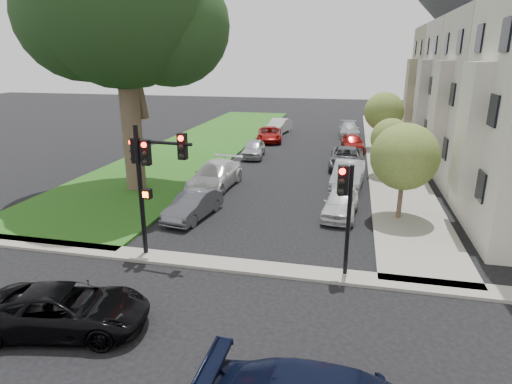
% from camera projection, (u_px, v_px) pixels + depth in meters
% --- Properties ---
extents(ground, '(140.00, 140.00, 0.00)m').
position_uv_depth(ground, '(222.00, 295.00, 13.96)').
color(ground, black).
rests_on(ground, ground).
extents(grass_strip, '(8.00, 44.00, 0.12)m').
position_uv_depth(grass_strip, '(205.00, 143.00, 38.15)').
color(grass_strip, '#245E18').
rests_on(grass_strip, ground).
extents(sidewalk_right, '(3.50, 44.00, 0.12)m').
position_uv_depth(sidewalk_right, '(388.00, 152.00, 34.83)').
color(sidewalk_right, gray).
rests_on(sidewalk_right, ground).
extents(sidewalk_cross, '(60.00, 1.00, 0.12)m').
position_uv_depth(sidewalk_cross, '(238.00, 266.00, 15.80)').
color(sidewalk_cross, gray).
rests_on(sidewalk_cross, ground).
extents(house_c, '(7.70, 7.55, 15.97)m').
position_uv_depth(house_c, '(481.00, 64.00, 30.62)').
color(house_c, '#9F9F9F').
rests_on(house_c, ground).
extents(house_d, '(7.70, 7.55, 15.97)m').
position_uv_depth(house_d, '(458.00, 63.00, 37.59)').
color(house_d, tan).
rests_on(house_d, ground).
extents(small_tree_a, '(3.08, 3.08, 4.62)m').
position_uv_depth(small_tree_a, '(405.00, 157.00, 19.52)').
color(small_tree_a, brown).
rests_on(small_tree_a, ground).
extents(small_tree_b, '(2.53, 2.53, 3.79)m').
position_uv_depth(small_tree_b, '(391.00, 138.00, 26.93)').
color(small_tree_b, brown).
rests_on(small_tree_b, ground).
extents(small_tree_c, '(3.17, 3.17, 4.76)m').
position_uv_depth(small_tree_c, '(384.00, 112.00, 34.83)').
color(small_tree_c, brown).
rests_on(small_tree_c, ground).
extents(traffic_signal_main, '(2.50, 0.65, 5.10)m').
position_uv_depth(traffic_signal_main, '(149.00, 169.00, 15.69)').
color(traffic_signal_main, black).
rests_on(traffic_signal_main, ground).
extents(traffic_signal_secondary, '(0.55, 0.44, 4.06)m').
position_uv_depth(traffic_signal_secondary, '(346.00, 200.00, 14.35)').
color(traffic_signal_secondary, black).
rests_on(traffic_signal_secondary, ground).
extents(car_cross_near, '(4.97, 3.02, 1.29)m').
position_uv_depth(car_cross_near, '(65.00, 309.00, 12.05)').
color(car_cross_near, black).
rests_on(car_cross_near, ground).
extents(car_parked_0, '(1.84, 3.97, 1.31)m').
position_uv_depth(car_parked_0, '(341.00, 203.00, 20.76)').
color(car_parked_0, silver).
rests_on(car_parked_0, ground).
extents(car_parked_1, '(2.01, 4.78, 1.54)m').
position_uv_depth(car_parked_1, '(348.00, 175.00, 25.22)').
color(car_parked_1, '#999BA0').
rests_on(car_parked_1, ground).
extents(car_parked_2, '(2.29, 4.96, 1.38)m').
position_uv_depth(car_parked_2, '(347.00, 158.00, 29.88)').
color(car_parked_2, '#3F4247').
rests_on(car_parked_2, ground).
extents(car_parked_3, '(2.13, 4.27, 1.40)m').
position_uv_depth(car_parked_3, '(353.00, 143.00, 35.15)').
color(car_parked_3, maroon).
rests_on(car_parked_3, ground).
extents(car_parked_4, '(2.13, 4.72, 1.34)m').
position_uv_depth(car_parked_4, '(349.00, 129.00, 41.65)').
color(car_parked_4, '#999BA0').
rests_on(car_parked_4, ground).
extents(car_parked_5, '(1.93, 4.05, 1.28)m').
position_uv_depth(car_parked_5, '(193.00, 205.00, 20.50)').
color(car_parked_5, '#3F4247').
rests_on(car_parked_5, ground).
extents(car_parked_6, '(2.44, 5.35, 1.52)m').
position_uv_depth(car_parked_6, '(215.00, 175.00, 25.24)').
color(car_parked_6, silver).
rests_on(car_parked_6, ground).
extents(car_parked_7, '(1.97, 4.04, 1.33)m').
position_uv_depth(car_parked_7, '(254.00, 149.00, 33.03)').
color(car_parked_7, '#999BA0').
rests_on(car_parked_7, ground).
extents(car_parked_8, '(2.95, 4.97, 1.30)m').
position_uv_depth(car_parked_8, '(269.00, 134.00, 39.19)').
color(car_parked_8, maroon).
rests_on(car_parked_8, ground).
extents(car_parked_9, '(2.19, 4.57, 1.45)m').
position_uv_depth(car_parked_9, '(279.00, 126.00, 43.32)').
color(car_parked_9, silver).
rests_on(car_parked_9, ground).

